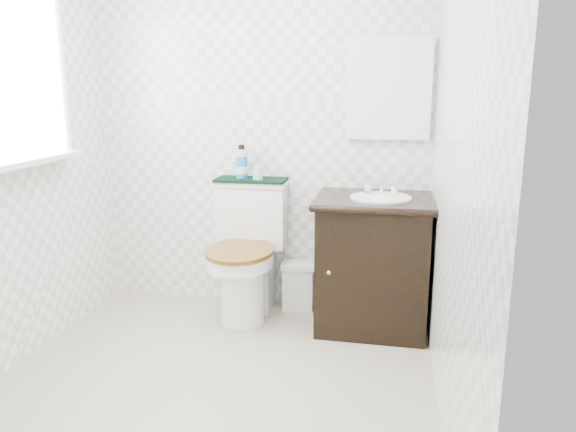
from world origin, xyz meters
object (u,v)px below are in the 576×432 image
(vanity, at_px, (374,260))
(trash_bin, at_px, (298,285))
(cup, at_px, (258,173))
(toilet, at_px, (247,258))
(mouthwash_bottle, at_px, (242,163))

(vanity, height_order, trash_bin, vanity)
(cup, bearing_deg, toilet, -120.88)
(vanity, xyz_separation_m, cup, (-0.76, 0.15, 0.49))
(toilet, xyz_separation_m, cup, (0.05, 0.09, 0.55))
(trash_bin, bearing_deg, toilet, -156.37)
(trash_bin, relative_size, cup, 3.98)
(toilet, relative_size, trash_bin, 2.70)
(mouthwash_bottle, xyz_separation_m, cup, (0.12, -0.05, -0.06))
(cup, bearing_deg, mouthwash_bottle, 155.99)
(vanity, distance_m, mouthwash_bottle, 1.05)
(cup, bearing_deg, trash_bin, 10.11)
(trash_bin, distance_m, mouthwash_bottle, 0.90)
(trash_bin, xyz_separation_m, cup, (-0.26, -0.05, 0.76))
(trash_bin, relative_size, mouthwash_bottle, 1.48)
(vanity, bearing_deg, toilet, 175.71)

